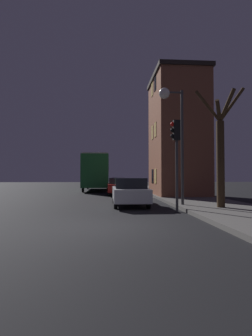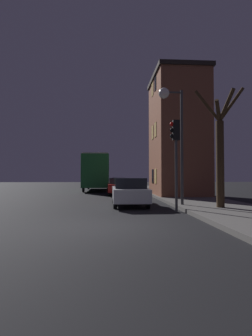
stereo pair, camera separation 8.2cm
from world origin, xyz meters
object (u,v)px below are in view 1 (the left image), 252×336
Objects in this scene: streetlamp at (172,115)px; car_near_lane at (130,191)px; bus at (97,170)px; bare_tree at (221,151)px; traffic_light at (176,146)px; car_far_lane at (118,183)px; car_mid_lane at (119,186)px.

streetlamp is 4.55m from car_near_lane.
bare_tree is at bearing -69.99° from bus.
traffic_light is (-0.15, -1.34, -1.70)m from streetlamp.
traffic_light is at bearing -76.31° from bus.
traffic_light is 0.77× the size of bare_tree.
traffic_light reaches higher than car_far_lane.
car_mid_lane is (2.14, -7.18, -1.48)m from bus.
traffic_light is at bearing -78.36° from car_mid_lane.
bare_tree is at bearing -33.43° from streetlamp.
streetlamp is at bearing 146.57° from bare_tree.
car_far_lane is (-1.93, 18.76, -3.92)m from streetlamp.
car_far_lane is at bearing 95.07° from traffic_light.
car_near_lane reaches higher than car_mid_lane.
bus is (-4.41, 16.17, -2.41)m from streetlamp.
car_mid_lane is at bearing 91.94° from car_near_lane.
traffic_light is 2.10m from bare_tree.
car_mid_lane reaches higher than car_far_lane.
car_far_lane is at bearing 46.28° from bus.
bare_tree is 5.09m from car_near_lane.
traffic_light is at bearing -96.33° from streetlamp.
traffic_light is 10.77m from car_mid_lane.
traffic_light reaches higher than bus.
bare_tree is (2.09, 0.06, -0.24)m from traffic_light.
car_mid_lane is at bearing -73.42° from bus.
traffic_light is 0.93× the size of car_near_lane.
traffic_light reaches higher than car_mid_lane.
car_far_lane is at bearing 89.73° from car_near_lane.
car_mid_lane is (-0.26, 7.73, -0.01)m from car_near_lane.
car_far_lane is (0.34, 9.77, -0.02)m from car_mid_lane.
car_near_lane is at bearing 125.61° from traffic_light.
bus is at bearing 103.69° from traffic_light.
car_near_lane is 17.50m from car_far_lane.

